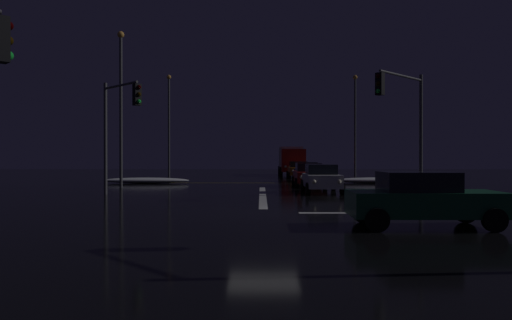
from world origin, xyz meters
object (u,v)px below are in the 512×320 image
object	(u,v)px
box_truck	(291,159)
sedan_green_crossing	(423,199)
streetlamp_right_far	(355,119)
sedan_red	(308,175)
traffic_signal_nw	(119,117)
sedan_white	(321,178)
streetlamp_left_near	(121,99)
sedan_black	(307,172)
streetlamp_left_far	(169,119)
traffic_signal_ne	(405,110)
sedan_orange	(298,170)

from	to	relation	value
box_truck	sedan_green_crossing	size ratio (longest dim) A/B	1.91
sedan_green_crossing	streetlamp_right_far	xyz separation A→B (m)	(4.57, 32.97, 4.87)
sedan_red	traffic_signal_nw	distance (m)	13.43
sedan_white	streetlamp_left_near	distance (m)	13.83
box_truck	sedan_red	bearing A→B (deg)	-90.30
sedan_black	box_truck	bearing A→B (deg)	91.65
sedan_red	sedan_white	bearing A→B (deg)	-88.03
sedan_black	streetlamp_left_far	world-z (taller)	streetlamp_left_far
sedan_white	traffic_signal_ne	distance (m)	5.87
sedan_red	streetlamp_right_far	bearing A→B (deg)	67.55
box_truck	sedan_green_crossing	xyz separation A→B (m)	(1.29, -38.23, -0.91)
sedan_orange	box_truck	size ratio (longest dim) A/B	0.52
box_truck	traffic_signal_nw	size ratio (longest dim) A/B	1.40
sedan_green_crossing	traffic_signal_nw	bearing A→B (deg)	137.75
box_truck	sedan_orange	bearing A→B (deg)	-88.38
sedan_black	sedan_red	bearing A→B (deg)	-94.36
sedan_orange	traffic_signal_nw	distance (m)	23.33
sedan_red	traffic_signal_nw	bearing A→B (deg)	-143.39
sedan_black	streetlamp_left_near	distance (m)	15.73
sedan_green_crossing	traffic_signal_ne	xyz separation A→B (m)	(2.65, 10.54, 3.57)
sedan_white	sedan_orange	bearing A→B (deg)	89.63
traffic_signal_ne	sedan_white	bearing A→B (deg)	145.77
sedan_black	traffic_signal_nw	bearing A→B (deg)	-127.74
sedan_white	sedan_black	distance (m)	11.75
sedan_white	streetlamp_left_far	size ratio (longest dim) A/B	0.43
sedan_red	box_truck	size ratio (longest dim) A/B	0.52
streetlamp_left_near	sedan_orange	bearing A→B (deg)	48.80
sedan_green_crossing	traffic_signal_ne	bearing A→B (deg)	75.91
sedan_orange	traffic_signal_nw	xyz separation A→B (m)	(-10.76, -20.44, 3.25)
streetlamp_right_far	sedan_green_crossing	bearing A→B (deg)	-97.90
sedan_black	sedan_green_crossing	size ratio (longest dim) A/B	1.00
traffic_signal_nw	traffic_signal_ne	bearing A→B (deg)	-0.88
sedan_black	streetlamp_right_far	world-z (taller)	streetlamp_right_far
box_truck	traffic_signal_ne	size ratio (longest dim) A/B	1.31
sedan_red	streetlamp_left_far	xyz separation A→B (m)	(-12.16, 14.43, 4.90)
sedan_red	streetlamp_left_near	world-z (taller)	streetlamp_left_near
sedan_white	traffic_signal_nw	world-z (taller)	traffic_signal_nw
sedan_white	sedan_red	distance (m)	5.38
box_truck	traffic_signal_ne	world-z (taller)	traffic_signal_ne
traffic_signal_nw	sedan_green_crossing	bearing A→B (deg)	-42.25
sedan_white	traffic_signal_nw	size ratio (longest dim) A/B	0.73
sedan_white	sedan_red	bearing A→B (deg)	91.97
sedan_white	box_truck	world-z (taller)	box_truck
traffic_signal_ne	streetlamp_left_near	size ratio (longest dim) A/B	0.63
sedan_red	sedan_black	world-z (taller)	same
sedan_white	sedan_orange	size ratio (longest dim) A/B	1.00
sedan_white	sedan_orange	world-z (taller)	same
sedan_white	sedan_red	world-z (taller)	same
sedan_white	streetlamp_left_near	size ratio (longest dim) A/B	0.43
streetlamp_left_near	sedan_red	bearing A→B (deg)	7.36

